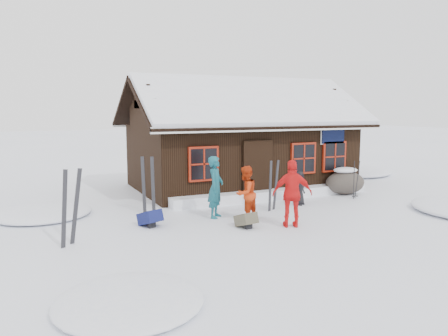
{
  "coord_description": "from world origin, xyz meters",
  "views": [
    {
      "loc": [
        -6.4,
        -10.62,
        3.1
      ],
      "look_at": [
        -0.77,
        1.57,
        1.3
      ],
      "focal_mm": 35.0,
      "sensor_mm": 36.0,
      "label": 1
    }
  ],
  "objects_px": {
    "skier_teal": "(216,187)",
    "skier_crouched": "(299,188)",
    "backpack_olive": "(246,222)",
    "boulder": "(345,182)",
    "backpack_blue": "(150,220)",
    "ski_pair_left": "(70,208)",
    "skier_orange_right": "(292,194)",
    "skier_orange_left": "(246,193)",
    "ski_poles": "(356,180)"
  },
  "relations": [
    {
      "from": "ski_poles",
      "to": "backpack_blue",
      "type": "height_order",
      "value": "ski_poles"
    },
    {
      "from": "skier_orange_left",
      "to": "ski_pair_left",
      "type": "height_order",
      "value": "ski_pair_left"
    },
    {
      "from": "skier_orange_left",
      "to": "boulder",
      "type": "bearing_deg",
      "value": 173.24
    },
    {
      "from": "skier_teal",
      "to": "backpack_olive",
      "type": "distance_m",
      "value": 1.57
    },
    {
      "from": "skier_teal",
      "to": "skier_orange_right",
      "type": "distance_m",
      "value": 2.29
    },
    {
      "from": "skier_orange_left",
      "to": "backpack_olive",
      "type": "bearing_deg",
      "value": 36.53
    },
    {
      "from": "ski_pair_left",
      "to": "backpack_olive",
      "type": "bearing_deg",
      "value": -32.57
    },
    {
      "from": "skier_orange_left",
      "to": "skier_crouched",
      "type": "height_order",
      "value": "skier_orange_left"
    },
    {
      "from": "ski_poles",
      "to": "backpack_blue",
      "type": "distance_m",
      "value": 7.57
    },
    {
      "from": "ski_pair_left",
      "to": "ski_poles",
      "type": "xyz_separation_m",
      "value": [
        9.6,
        1.39,
        -0.21
      ]
    },
    {
      "from": "skier_orange_left",
      "to": "ski_pair_left",
      "type": "distance_m",
      "value": 4.69
    },
    {
      "from": "skier_orange_left",
      "to": "backpack_olive",
      "type": "xyz_separation_m",
      "value": [
        -0.34,
        -0.68,
        -0.62
      ]
    },
    {
      "from": "ski_poles",
      "to": "backpack_olive",
      "type": "xyz_separation_m",
      "value": [
        -5.26,
        -1.79,
        -0.5
      ]
    },
    {
      "from": "boulder",
      "to": "backpack_olive",
      "type": "bearing_deg",
      "value": -154.58
    },
    {
      "from": "skier_crouched",
      "to": "skier_teal",
      "type": "bearing_deg",
      "value": 154.92
    },
    {
      "from": "skier_orange_right",
      "to": "skier_orange_left",
      "type": "bearing_deg",
      "value": -30.33
    },
    {
      "from": "backpack_olive",
      "to": "ski_pair_left",
      "type": "bearing_deg",
      "value": 166.74
    },
    {
      "from": "boulder",
      "to": "backpack_blue",
      "type": "relative_size",
      "value": 2.57
    },
    {
      "from": "skier_crouched",
      "to": "ski_poles",
      "type": "height_order",
      "value": "ski_poles"
    },
    {
      "from": "skier_crouched",
      "to": "backpack_olive",
      "type": "height_order",
      "value": "skier_crouched"
    },
    {
      "from": "skier_crouched",
      "to": "backpack_blue",
      "type": "relative_size",
      "value": 1.85
    },
    {
      "from": "skier_teal",
      "to": "ski_pair_left",
      "type": "xyz_separation_m",
      "value": [
        -4.06,
        -0.96,
        -0.03
      ]
    },
    {
      "from": "skier_teal",
      "to": "skier_crouched",
      "type": "height_order",
      "value": "skier_teal"
    },
    {
      "from": "ski_pair_left",
      "to": "skier_crouched",
      "type": "bearing_deg",
      "value": -16.68
    },
    {
      "from": "skier_crouched",
      "to": "ski_poles",
      "type": "bearing_deg",
      "value": -31.49
    },
    {
      "from": "skier_orange_right",
      "to": "boulder",
      "type": "relative_size",
      "value": 1.17
    },
    {
      "from": "skier_orange_right",
      "to": "backpack_blue",
      "type": "height_order",
      "value": "skier_orange_right"
    },
    {
      "from": "skier_teal",
      "to": "boulder",
      "type": "height_order",
      "value": "skier_teal"
    },
    {
      "from": "boulder",
      "to": "ski_poles",
      "type": "height_order",
      "value": "ski_poles"
    },
    {
      "from": "ski_pair_left",
      "to": "backpack_olive",
      "type": "xyz_separation_m",
      "value": [
        4.34,
        -0.4,
        -0.71
      ]
    },
    {
      "from": "skier_crouched",
      "to": "ski_poles",
      "type": "distance_m",
      "value": 2.37
    },
    {
      "from": "skier_orange_right",
      "to": "backpack_olive",
      "type": "height_order",
      "value": "skier_orange_right"
    },
    {
      "from": "skier_teal",
      "to": "skier_orange_right",
      "type": "relative_size",
      "value": 0.99
    },
    {
      "from": "ski_poles",
      "to": "skier_crouched",
      "type": "bearing_deg",
      "value": -179.17
    },
    {
      "from": "skier_orange_right",
      "to": "ski_pair_left",
      "type": "distance_m",
      "value": 5.55
    },
    {
      "from": "skier_teal",
      "to": "backpack_olive",
      "type": "xyz_separation_m",
      "value": [
        0.28,
        -1.35,
        -0.74
      ]
    },
    {
      "from": "skier_orange_right",
      "to": "skier_crouched",
      "type": "distance_m",
      "value": 2.82
    },
    {
      "from": "backpack_blue",
      "to": "boulder",
      "type": "bearing_deg",
      "value": -8.67
    },
    {
      "from": "boulder",
      "to": "ski_pair_left",
      "type": "relative_size",
      "value": 0.84
    },
    {
      "from": "skier_orange_right",
      "to": "skier_crouched",
      "type": "xyz_separation_m",
      "value": [
        1.74,
        2.19,
        -0.35
      ]
    },
    {
      "from": "boulder",
      "to": "backpack_blue",
      "type": "xyz_separation_m",
      "value": [
        -7.76,
        -1.41,
        -0.29
      ]
    },
    {
      "from": "skier_crouched",
      "to": "boulder",
      "type": "relative_size",
      "value": 0.72
    },
    {
      "from": "ski_pair_left",
      "to": "backpack_blue",
      "type": "distance_m",
      "value": 2.33
    },
    {
      "from": "skier_crouched",
      "to": "boulder",
      "type": "bearing_deg",
      "value": -14.19
    },
    {
      "from": "skier_teal",
      "to": "backpack_blue",
      "type": "distance_m",
      "value": 2.12
    },
    {
      "from": "backpack_blue",
      "to": "backpack_olive",
      "type": "bearing_deg",
      "value": -46.84
    },
    {
      "from": "skier_orange_right",
      "to": "ski_poles",
      "type": "xyz_separation_m",
      "value": [
        4.11,
        2.23,
        -0.25
      ]
    },
    {
      "from": "skier_teal",
      "to": "ski_pair_left",
      "type": "height_order",
      "value": "skier_teal"
    },
    {
      "from": "skier_teal",
      "to": "skier_crouched",
      "type": "xyz_separation_m",
      "value": [
        3.17,
        0.4,
        -0.34
      ]
    },
    {
      "from": "skier_teal",
      "to": "ski_pair_left",
      "type": "bearing_deg",
      "value": 142.42
    }
  ]
}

